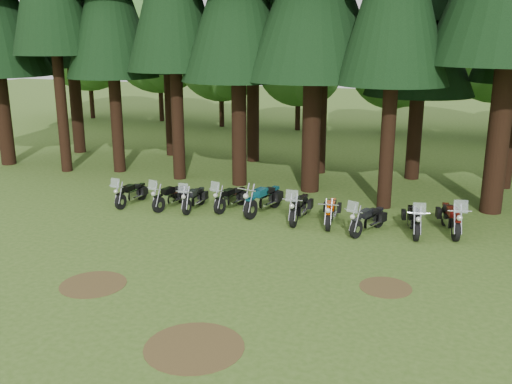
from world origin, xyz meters
TOP-DOWN VIEW (x-y plane):
  - ground at (0.00, 0.00)m, footprint 120.00×120.00m
  - decid_0 at (-22.10, 25.26)m, footprint 8.00×7.78m
  - decid_1 at (-15.99, 25.76)m, footprint 7.91×7.69m
  - decid_2 at (-10.43, 24.78)m, footprint 6.72×6.53m
  - decid_3 at (-4.71, 25.13)m, footprint 6.12×5.95m
  - decid_4 at (1.58, 26.32)m, footprint 5.93×5.76m
  - decid_5 at (8.29, 25.71)m, footprint 8.45×8.21m
  - dirt_patch_0 at (-3.00, -2.00)m, footprint 1.80×1.80m
  - dirt_patch_1 at (4.50, 0.50)m, footprint 1.40×1.40m
  - dirt_patch_2 at (1.00, -4.00)m, footprint 2.20×2.20m
  - motorcycle_0 at (-6.10, 4.96)m, footprint 0.43×2.07m
  - motorcycle_1 at (-4.39, 5.09)m, footprint 0.72×2.11m
  - motorcycle_2 at (-3.44, 5.18)m, footprint 0.40×2.05m
  - motorcycle_3 at (-2.12, 5.70)m, footprint 0.73×2.09m
  - motorcycle_4 at (-0.78, 5.68)m, footprint 0.71×2.43m
  - motorcycle_5 at (0.76, 5.23)m, footprint 0.43×2.27m
  - motorcycle_6 at (1.93, 5.23)m, footprint 0.40×2.12m
  - motorcycle_7 at (3.31, 4.77)m, footprint 1.03×2.06m
  - motorcycle_8 at (4.79, 5.22)m, footprint 0.73×2.20m
  - motorcycle_9 at (5.98, 5.70)m, footprint 0.85×2.35m

SIDE VIEW (x-z plane):
  - ground at x=0.00m, z-range 0.00..0.00m
  - dirt_patch_0 at x=-3.00m, z-range 0.00..0.01m
  - dirt_patch_1 at x=4.50m, z-range 0.00..0.01m
  - dirt_patch_2 at x=1.00m, z-range 0.00..0.01m
  - motorcycle_2 at x=-3.44m, z-range -0.21..1.08m
  - motorcycle_0 at x=-6.10m, z-range -0.22..1.09m
  - motorcycle_3 at x=-2.12m, z-range -0.22..1.10m
  - motorcycle_6 at x=1.93m, z-range 0.01..0.87m
  - motorcycle_1 at x=-4.39m, z-range -0.22..1.11m
  - motorcycle_7 at x=3.31m, z-range -0.22..1.12m
  - motorcycle_8 at x=4.79m, z-range -0.23..1.16m
  - motorcycle_5 at x=0.76m, z-range -0.24..1.20m
  - motorcycle_9 at x=5.98m, z-range -0.25..1.24m
  - motorcycle_4 at x=-0.78m, z-range 0.01..1.01m
  - decid_4 at x=1.58m, z-range 0.67..8.07m
  - decid_3 at x=-4.71m, z-range 0.69..8.34m
  - decid_2 at x=-10.43m, z-range 0.76..9.15m
  - decid_1 at x=-15.99m, z-range 0.89..10.77m
  - decid_0 at x=-22.10m, z-range 0.90..10.90m
  - decid_5 at x=8.29m, z-range 0.95..11.51m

